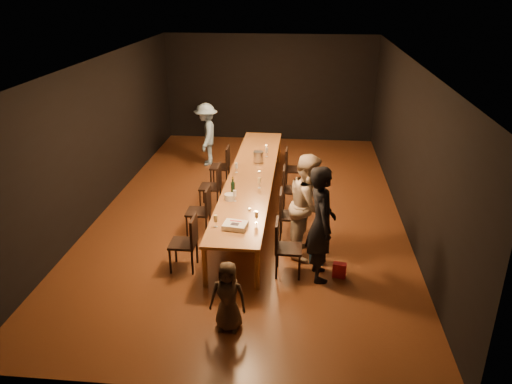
# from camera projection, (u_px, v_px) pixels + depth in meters

# --- Properties ---
(ground) EXTENTS (10.00, 10.00, 0.00)m
(ground) POSITION_uv_depth(u_px,v_px,m) (251.00, 209.00, 10.32)
(ground) COLOR #441E11
(ground) RESTS_ON ground
(room_shell) EXTENTS (6.04, 10.04, 3.02)m
(room_shell) POSITION_uv_depth(u_px,v_px,m) (251.00, 110.00, 9.51)
(room_shell) COLOR black
(room_shell) RESTS_ON ground
(table) EXTENTS (0.90, 6.00, 0.75)m
(table) POSITION_uv_depth(u_px,v_px,m) (251.00, 177.00, 10.04)
(table) COLOR #965A2B
(table) RESTS_ON ground
(chair_right_0) EXTENTS (0.42, 0.42, 0.93)m
(chair_right_0) POSITION_uv_depth(u_px,v_px,m) (289.00, 248.00, 7.86)
(chair_right_0) COLOR black
(chair_right_0) RESTS_ON ground
(chair_right_1) EXTENTS (0.42, 0.42, 0.93)m
(chair_right_1) POSITION_uv_depth(u_px,v_px,m) (291.00, 215.00, 8.96)
(chair_right_1) COLOR black
(chair_right_1) RESTS_ON ground
(chair_right_2) EXTENTS (0.42, 0.42, 0.93)m
(chair_right_2) POSITION_uv_depth(u_px,v_px,m) (293.00, 189.00, 10.06)
(chair_right_2) COLOR black
(chair_right_2) RESTS_ON ground
(chair_right_3) EXTENTS (0.42, 0.42, 0.93)m
(chair_right_3) POSITION_uv_depth(u_px,v_px,m) (295.00, 169.00, 11.16)
(chair_right_3) COLOR black
(chair_right_3) RESTS_ON ground
(chair_left_0) EXTENTS (0.42, 0.42, 0.93)m
(chair_left_0) POSITION_uv_depth(u_px,v_px,m) (183.00, 243.00, 8.02)
(chair_left_0) COLOR black
(chair_left_0) RESTS_ON ground
(chair_left_1) EXTENTS (0.42, 0.42, 0.93)m
(chair_left_1) POSITION_uv_depth(u_px,v_px,m) (198.00, 211.00, 9.12)
(chair_left_1) COLOR black
(chair_left_1) RESTS_ON ground
(chair_left_2) EXTENTS (0.42, 0.42, 0.93)m
(chair_left_2) POSITION_uv_depth(u_px,v_px,m) (210.00, 186.00, 10.21)
(chair_left_2) COLOR black
(chair_left_2) RESTS_ON ground
(chair_left_3) EXTENTS (0.42, 0.42, 0.93)m
(chair_left_3) POSITION_uv_depth(u_px,v_px,m) (220.00, 166.00, 11.31)
(chair_left_3) COLOR black
(chair_left_3) RESTS_ON ground
(woman_birthday) EXTENTS (0.55, 0.74, 1.87)m
(woman_birthday) POSITION_uv_depth(u_px,v_px,m) (321.00, 224.00, 7.60)
(woman_birthday) COLOR black
(woman_birthday) RESTS_ON ground
(woman_tan) EXTENTS (0.82, 0.98, 1.78)m
(woman_tan) POSITION_uv_depth(u_px,v_px,m) (309.00, 205.00, 8.33)
(woman_tan) COLOR beige
(woman_tan) RESTS_ON ground
(man_blue) EXTENTS (0.70, 1.08, 1.57)m
(man_blue) POSITION_uv_depth(u_px,v_px,m) (206.00, 134.00, 12.51)
(man_blue) COLOR #7EA0C3
(man_blue) RESTS_ON ground
(child) EXTENTS (0.51, 0.35, 1.01)m
(child) POSITION_uv_depth(u_px,v_px,m) (228.00, 296.00, 6.59)
(child) COLOR #463627
(child) RESTS_ON ground
(gift_bag_red) EXTENTS (0.23, 0.15, 0.25)m
(gift_bag_red) POSITION_uv_depth(u_px,v_px,m) (339.00, 270.00, 7.90)
(gift_bag_red) COLOR red
(gift_bag_red) RESTS_ON ground
(gift_bag_blue) EXTENTS (0.27, 0.21, 0.29)m
(gift_bag_blue) POSITION_uv_depth(u_px,v_px,m) (317.00, 255.00, 8.29)
(gift_bag_blue) COLOR #235B9A
(gift_bag_blue) RESTS_ON ground
(birthday_cake) EXTENTS (0.40, 0.34, 0.09)m
(birthday_cake) POSITION_uv_depth(u_px,v_px,m) (235.00, 226.00, 7.86)
(birthday_cake) COLOR white
(birthday_cake) RESTS_ON table
(plate_stack) EXTENTS (0.22, 0.22, 0.11)m
(plate_stack) POSITION_uv_depth(u_px,v_px,m) (230.00, 197.00, 8.86)
(plate_stack) COLOR silver
(plate_stack) RESTS_ON table
(champagne_bottle) EXTENTS (0.09, 0.09, 0.32)m
(champagne_bottle) POSITION_uv_depth(u_px,v_px,m) (233.00, 185.00, 9.11)
(champagne_bottle) COLOR black
(champagne_bottle) RESTS_ON table
(ice_bucket) EXTENTS (0.25, 0.25, 0.24)m
(ice_bucket) POSITION_uv_depth(u_px,v_px,m) (258.00, 157.00, 10.69)
(ice_bucket) COLOR #B7B8BC
(ice_bucket) RESTS_ON table
(wineglass_0) EXTENTS (0.06, 0.06, 0.21)m
(wineglass_0) POSITION_uv_depth(u_px,v_px,m) (216.00, 221.00, 7.87)
(wineglass_0) COLOR beige
(wineglass_0) RESTS_ON table
(wineglass_1) EXTENTS (0.06, 0.06, 0.21)m
(wineglass_1) POSITION_uv_depth(u_px,v_px,m) (256.00, 217.00, 8.00)
(wineglass_1) COLOR beige
(wineglass_1) RESTS_ON table
(wineglass_2) EXTENTS (0.06, 0.06, 0.21)m
(wineglass_2) POSITION_uv_depth(u_px,v_px,m) (235.00, 196.00, 8.79)
(wineglass_2) COLOR silver
(wineglass_2) RESTS_ON table
(wineglass_3) EXTENTS (0.06, 0.06, 0.21)m
(wineglass_3) POSITION_uv_depth(u_px,v_px,m) (259.00, 183.00, 9.35)
(wineglass_3) COLOR beige
(wineglass_3) RESTS_ON table
(wineglass_4) EXTENTS (0.06, 0.06, 0.21)m
(wineglass_4) POSITION_uv_depth(u_px,v_px,m) (236.00, 168.00, 10.10)
(wineglass_4) COLOR silver
(wineglass_4) RESTS_ON table
(wineglass_5) EXTENTS (0.06, 0.06, 0.21)m
(wineglass_5) POSITION_uv_depth(u_px,v_px,m) (267.00, 152.00, 11.01)
(wineglass_5) COLOR silver
(wineglass_5) RESTS_ON table
(tealight_near) EXTENTS (0.05, 0.05, 0.03)m
(tealight_near) POSITION_uv_depth(u_px,v_px,m) (250.00, 209.00, 8.48)
(tealight_near) COLOR #B2B7B2
(tealight_near) RESTS_ON table
(tealight_mid) EXTENTS (0.05, 0.05, 0.03)m
(tealight_mid) POSITION_uv_depth(u_px,v_px,m) (259.00, 172.00, 10.13)
(tealight_mid) COLOR #B2B7B2
(tealight_mid) RESTS_ON table
(tealight_far) EXTENTS (0.05, 0.05, 0.03)m
(tealight_far) POSITION_uv_depth(u_px,v_px,m) (266.00, 146.00, 11.71)
(tealight_far) COLOR #B2B7B2
(tealight_far) RESTS_ON table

